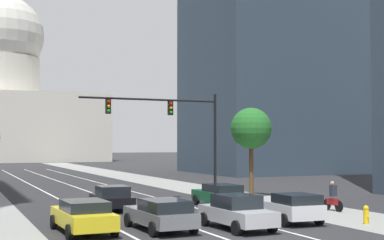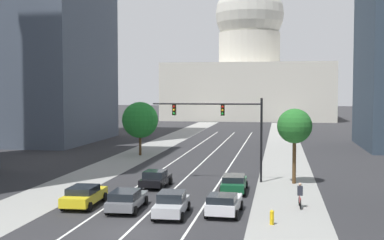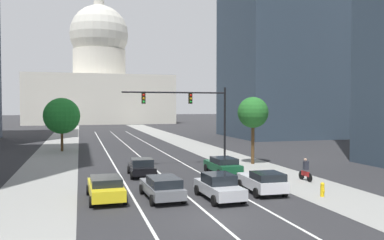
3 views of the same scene
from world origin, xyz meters
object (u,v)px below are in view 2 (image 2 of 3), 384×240
object	(u,v)px
capitol_building	(249,70)
street_tree_far_right	(295,126)
car_white	(224,203)
fire_hydrant	(272,217)
car_gray	(127,199)
street_tree_mid_left	(140,120)
cyclist	(300,195)
car_yellow	(84,195)
traffic_signal_mast	(227,121)
car_green	(234,183)
car_silver	(172,204)
car_black	(156,179)

from	to	relation	value
capitol_building	street_tree_far_right	bearing A→B (deg)	-84.37
car_white	fire_hydrant	distance (m)	3.69
car_gray	street_tree_mid_left	size ratio (longest dim) A/B	0.71
cyclist	street_tree_far_right	world-z (taller)	street_tree_far_right
car_yellow	traffic_signal_mast	size ratio (longest dim) A/B	0.49
car_gray	street_tree_far_right	size ratio (longest dim) A/B	0.72
car_green	car_silver	bearing A→B (deg)	157.19
fire_hydrant	cyclist	xyz separation A→B (m)	(1.84, 4.88, 0.39)
car_gray	cyclist	distance (m)	11.89
car_white	car_green	bearing A→B (deg)	2.27
car_yellow	car_green	size ratio (longest dim) A/B	1.04
car_yellow	street_tree_far_right	bearing A→B (deg)	-54.23
car_black	fire_hydrant	bearing A→B (deg)	-134.76
car_white	car_silver	bearing A→B (deg)	106.24
car_black	car_white	distance (m)	10.66
car_yellow	cyclist	world-z (taller)	cyclist
car_black	car_gray	bearing A→B (deg)	-178.05
car_white	street_tree_far_right	xyz separation A→B (m)	(4.81, 12.11, 4.21)
car_green	street_tree_far_right	xyz separation A→B (m)	(4.80, 4.63, 4.22)
car_black	cyclist	size ratio (longest dim) A/B	2.41
fire_hydrant	street_tree_mid_left	bearing A→B (deg)	118.64
capitol_building	car_gray	size ratio (longest dim) A/B	9.60
capitol_building	car_silver	distance (m)	112.73
car_gray	car_black	bearing A→B (deg)	-2.15
fire_hydrant	car_black	bearing A→B (deg)	133.35
car_silver	car_gray	distance (m)	3.44
capitol_building	traffic_signal_mast	distance (m)	99.32
car_gray	car_green	xyz separation A→B (m)	(6.61, 7.34, -0.00)
street_tree_mid_left	car_silver	bearing A→B (deg)	-70.78
car_black	street_tree_mid_left	size ratio (longest dim) A/B	0.62
car_yellow	car_gray	bearing A→B (deg)	-104.16
fire_hydrant	car_white	bearing A→B (deg)	148.00
car_silver	fire_hydrant	world-z (taller)	car_silver
capitol_building	car_gray	distance (m)	111.79
fire_hydrant	car_green	bearing A→B (deg)	108.24
car_gray	car_green	size ratio (longest dim) A/B	1.02
car_yellow	car_white	world-z (taller)	car_white
capitol_building	street_tree_far_right	world-z (taller)	capitol_building
car_silver	street_tree_far_right	bearing A→B (deg)	-34.26
capitol_building	car_black	bearing A→B (deg)	-90.92
capitol_building	street_tree_mid_left	xyz separation A→B (m)	(-8.58, -82.60, -9.43)
car_black	street_tree_far_right	world-z (taller)	street_tree_far_right
car_green	traffic_signal_mast	size ratio (longest dim) A/B	0.47
car_white	fire_hydrant	bearing A→B (deg)	-119.65
car_green	car_black	bearing A→B (deg)	81.37
car_silver	fire_hydrant	distance (m)	6.53
traffic_signal_mast	cyclist	bearing A→B (deg)	-57.02
cyclist	car_black	bearing A→B (deg)	62.33
capitol_building	street_tree_far_right	distance (m)	99.91
capitol_building	car_gray	xyz separation A→B (m)	(-1.65, -111.01, -13.08)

